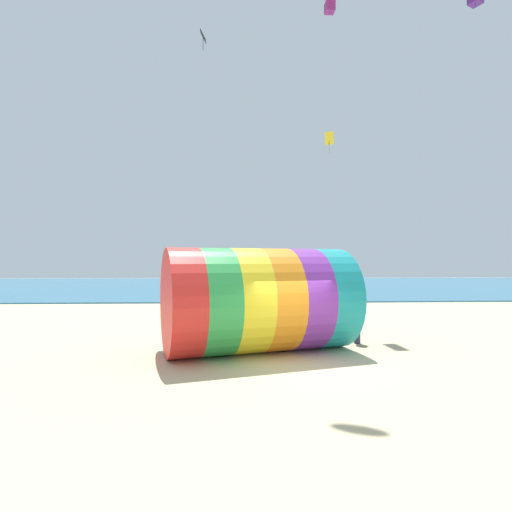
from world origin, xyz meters
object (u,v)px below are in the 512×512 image
object	(u,v)px
kite_handler	(357,322)
kite_magenta_box	(330,0)
giant_inflatable_tube	(259,300)
kite_yellow_diamond	(329,139)
kite_black_diamond	(203,36)

from	to	relation	value
kite_handler	kite_magenta_box	bearing A→B (deg)	84.50
giant_inflatable_tube	kite_yellow_diamond	distance (m)	16.84
giant_inflatable_tube	kite_yellow_diamond	bearing A→B (deg)	67.13
kite_magenta_box	kite_handler	bearing A→B (deg)	-95.50
giant_inflatable_tube	kite_magenta_box	xyz separation A→B (m)	(4.51, 8.76, 16.33)
kite_yellow_diamond	kite_magenta_box	bearing A→B (deg)	-102.28
kite_handler	kite_black_diamond	distance (m)	23.55
kite_handler	kite_magenta_box	distance (m)	18.89
kite_yellow_diamond	kite_black_diamond	bearing A→B (deg)	169.24
kite_black_diamond	kite_magenta_box	bearing A→B (deg)	-36.05
kite_black_diamond	kite_magenta_box	world-z (taller)	kite_black_diamond
giant_inflatable_tube	kite_black_diamond	bearing A→B (deg)	102.69
giant_inflatable_tube	kite_yellow_diamond	size ratio (longest dim) A/B	4.93
giant_inflatable_tube	kite_magenta_box	world-z (taller)	kite_magenta_box
kite_black_diamond	kite_yellow_diamond	distance (m)	11.64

